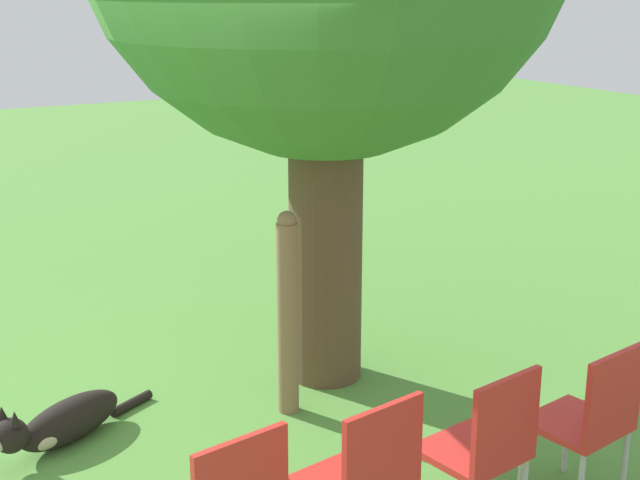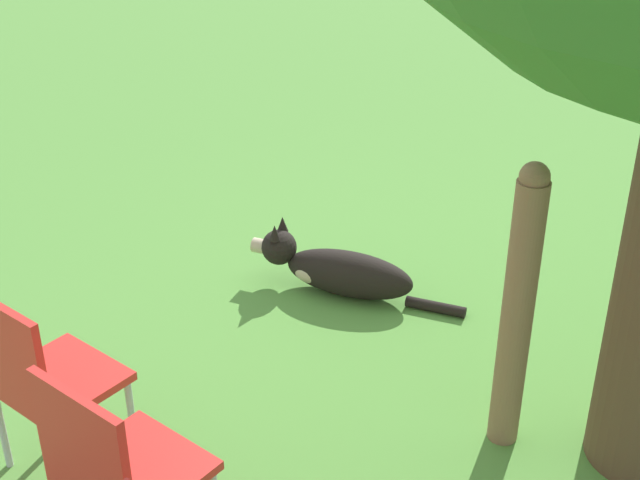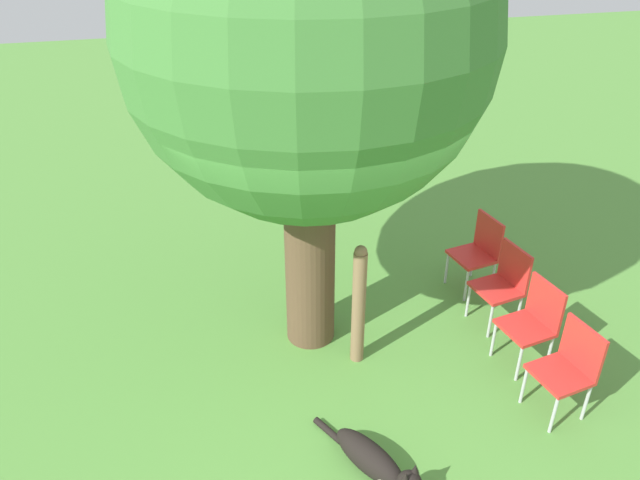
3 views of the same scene
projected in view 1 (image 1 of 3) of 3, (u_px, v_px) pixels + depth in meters
The scene contains 6 objects.
ground_plane at pixel (211, 404), 5.69m from camera, with size 30.00×30.00×0.00m, color #56933D.
dog at pixel (60, 423), 5.15m from camera, with size 0.66×1.11×0.37m.
fence_post at pixel (288, 313), 5.42m from camera, with size 0.13×0.13×1.30m.
red_chair_1 at pixel (365, 474), 3.92m from camera, with size 0.50×0.51×0.88m.
red_chair_2 at pixel (486, 443), 4.19m from camera, with size 0.50×0.51×0.88m.
red_chair_3 at pixel (592, 416), 4.45m from camera, with size 0.50×0.51×0.88m.
Camera 1 is at (4.89, -1.83, 2.59)m, focal length 50.00 mm.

